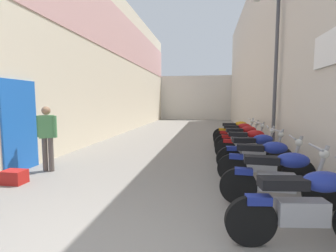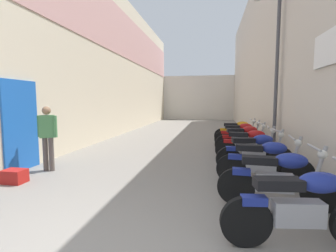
{
  "view_description": "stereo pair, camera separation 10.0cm",
  "coord_description": "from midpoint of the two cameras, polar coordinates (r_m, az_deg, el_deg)",
  "views": [
    {
      "loc": [
        1.21,
        -1.88,
        1.68
      ],
      "look_at": [
        0.14,
        4.71,
        1.02
      ],
      "focal_mm": 26.44,
      "sensor_mm": 36.0,
      "label": 1
    },
    {
      "loc": [
        1.31,
        -1.86,
        1.68
      ],
      "look_at": [
        0.14,
        4.71,
        1.02
      ],
      "focal_mm": 26.44,
      "sensor_mm": 36.0,
      "label": 2
    }
  ],
  "objects": [
    {
      "name": "ground_plane",
      "position": [
        10.89,
        2.49,
        -3.26
      ],
      "size": [
        37.64,
        37.64,
        0.0
      ],
      "primitive_type": "plane",
      "color": "gray"
    },
    {
      "name": "motorcycle_sixth",
      "position": [
        8.36,
        16.63,
        -2.74
      ],
      "size": [
        1.85,
        0.58,
        1.04
      ],
      "color": "black",
      "rests_on": "ground"
    },
    {
      "name": "motorcycle_nearest",
      "position": [
        3.35,
        28.66,
        -15.75
      ],
      "size": [
        1.85,
        0.58,
        1.04
      ],
      "color": "black",
      "rests_on": "ground"
    },
    {
      "name": "motorcycle_fifth",
      "position": [
        7.29,
        17.72,
        -3.97
      ],
      "size": [
        1.84,
        0.58,
        1.04
      ],
      "color": "black",
      "rests_on": "ground"
    },
    {
      "name": "motorcycle_eighth",
      "position": [
        10.32,
        15.21,
        -1.14
      ],
      "size": [
        1.85,
        0.58,
        1.04
      ],
      "color": "black",
      "rests_on": "ground"
    },
    {
      "name": "building_far_end",
      "position": [
        24.54,
        6.32,
        6.46
      ],
      "size": [
        9.57,
        2.0,
        4.11
      ],
      "primitive_type": "cube",
      "color": "beige",
      "rests_on": "ground"
    },
    {
      "name": "pedestrian_mid_alley",
      "position": [
        6.63,
        -26.49,
        -1.6
      ],
      "size": [
        0.52,
        0.35,
        1.57
      ],
      "color": "#564C47",
      "rests_on": "ground"
    },
    {
      "name": "building_right",
      "position": [
        13.05,
        19.58,
        14.59
      ],
      "size": [
        0.45,
        21.64,
        7.57
      ],
      "color": "beige",
      "rests_on": "ground"
    },
    {
      "name": "street_lamp",
      "position": [
        8.0,
        22.65,
        12.91
      ],
      "size": [
        0.79,
        0.18,
        4.72
      ],
      "color": "#47474C",
      "rests_on": "ground"
    },
    {
      "name": "motorcycle_third",
      "position": [
        5.33,
        20.94,
        -7.55
      ],
      "size": [
        1.85,
        0.58,
        1.04
      ],
      "color": "black",
      "rests_on": "ground"
    },
    {
      "name": "building_left",
      "position": [
        13.64,
        -11.52,
        13.66
      ],
      "size": [
        0.45,
        21.64,
        7.16
      ],
      "color": "beige",
      "rests_on": "ground"
    },
    {
      "name": "motorcycle_fourth",
      "position": [
        6.33,
        19.04,
        -5.45
      ],
      "size": [
        1.84,
        0.58,
        1.04
      ],
      "color": "black",
      "rests_on": "ground"
    },
    {
      "name": "motorcycle_seventh",
      "position": [
        9.39,
        15.81,
        -1.82
      ],
      "size": [
        1.85,
        0.58,
        1.04
      ],
      "color": "black",
      "rests_on": "ground"
    },
    {
      "name": "motorcycle_second",
      "position": [
        4.32,
        23.86,
        -10.72
      ],
      "size": [
        1.85,
        0.58,
        1.04
      ],
      "color": "black",
      "rests_on": "ground"
    },
    {
      "name": "plastic_crate",
      "position": [
        6.1,
        -32.33,
        -9.9
      ],
      "size": [
        0.44,
        0.32,
        0.28
      ],
      "primitive_type": "cube",
      "color": "red",
      "rests_on": "ground"
    }
  ]
}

